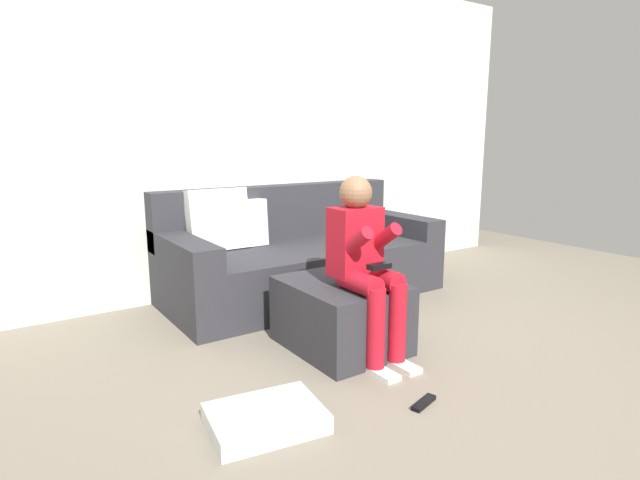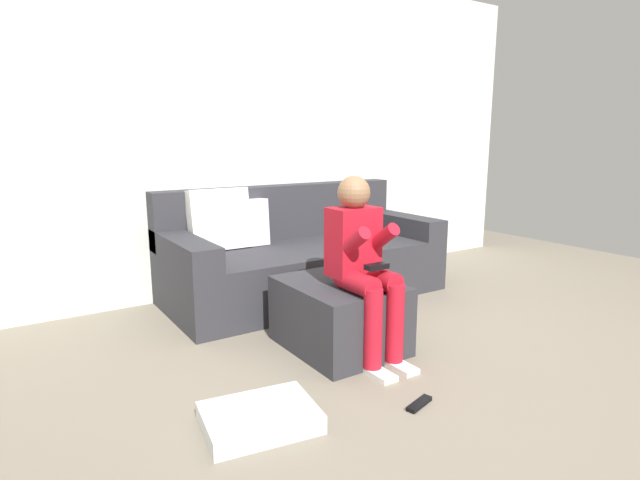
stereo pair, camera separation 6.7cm
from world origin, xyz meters
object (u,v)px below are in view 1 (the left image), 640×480
(ottoman, at_px, (341,315))
(storage_bin, at_px, (265,418))
(person_seated, at_px, (365,260))
(couch_sectional, at_px, (298,258))
(remote_near_ottoman, at_px, (424,403))

(ottoman, bearing_deg, storage_bin, -146.74)
(ottoman, distance_m, person_seated, 0.43)
(person_seated, height_order, storage_bin, person_seated)
(couch_sectional, bearing_deg, person_seated, -104.30)
(ottoman, xyz_separation_m, person_seated, (0.03, -0.19, 0.39))
(ottoman, relative_size, storage_bin, 1.47)
(remote_near_ottoman, bearing_deg, person_seated, 62.89)
(couch_sectional, bearing_deg, ottoman, -108.15)
(couch_sectional, relative_size, storage_bin, 4.42)
(ottoman, bearing_deg, person_seated, -80.83)
(couch_sectional, xyz_separation_m, person_seated, (-0.33, -1.28, 0.28))
(ottoman, height_order, person_seated, person_seated)
(person_seated, bearing_deg, ottoman, 99.17)
(person_seated, relative_size, remote_near_ottoman, 6.14)
(couch_sectional, distance_m, remote_near_ottoman, 1.98)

